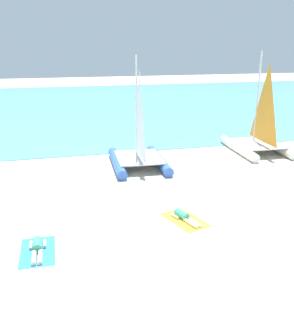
{
  "coord_description": "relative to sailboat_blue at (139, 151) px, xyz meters",
  "views": [
    {
      "loc": [
        -3.93,
        -9.64,
        6.38
      ],
      "look_at": [
        0.0,
        5.5,
        1.2
      ],
      "focal_mm": 39.93,
      "sensor_mm": 36.0,
      "label": 1
    }
  ],
  "objects": [
    {
      "name": "ground_plane",
      "position": [
        -0.54,
        0.61,
        -0.88
      ],
      "size": [
        120.0,
        120.0,
        0.0
      ],
      "primitive_type": "plane",
      "color": "beige"
    },
    {
      "name": "ocean_water",
      "position": [
        -0.54,
        22.84,
        -0.85
      ],
      "size": [
        120.0,
        40.0,
        0.05
      ],
      "primitive_type": "cube",
      "color": "#5BB2C1",
      "rests_on": "ground"
    },
    {
      "name": "sailboat_blue",
      "position": [
        0.0,
        0.0,
        0.0
      ],
      "size": [
        3.14,
        4.67,
        5.88
      ],
      "rotation": [
        0.0,
        0.0,
        -0.06
      ],
      "color": "blue",
      "rests_on": "ground"
    },
    {
      "name": "sailboat_white",
      "position": [
        7.87,
        1.02,
        0.03
      ],
      "size": [
        3.22,
        4.81,
        6.08
      ],
      "rotation": [
        0.0,
        0.0,
        -0.06
      ],
      "color": "white",
      "rests_on": "ground"
    },
    {
      "name": "towel_left",
      "position": [
        -5.23,
        -7.85,
        -0.87
      ],
      "size": [
        1.13,
        1.91,
        0.01
      ],
      "primitive_type": "cube",
      "rotation": [
        0.0,
        0.0,
        -0.01
      ],
      "color": "#338CD8",
      "rests_on": "ground"
    },
    {
      "name": "sunbather_left",
      "position": [
        -5.23,
        -7.79,
        -0.74
      ],
      "size": [
        0.55,
        1.56,
        0.3
      ],
      "rotation": [
        0.0,
        0.0,
        -0.01
      ],
      "color": "#3FB28C",
      "rests_on": "towel_left"
    },
    {
      "name": "towel_middle",
      "position": [
        0.19,
        -6.88,
        -0.87
      ],
      "size": [
        1.61,
        2.14,
        0.01
      ],
      "primitive_type": "cube",
      "rotation": [
        0.0,
        0.0,
        0.3
      ],
      "color": "yellow",
      "rests_on": "ground"
    },
    {
      "name": "sunbather_middle",
      "position": [
        0.17,
        -6.81,
        -0.74
      ],
      "size": [
        0.83,
        1.54,
        0.3
      ],
      "rotation": [
        0.0,
        0.0,
        0.3
      ],
      "color": "#3FB28C",
      "rests_on": "towel_middle"
    }
  ]
}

